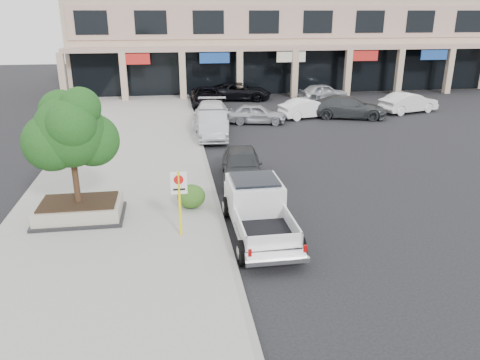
% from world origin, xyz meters
% --- Properties ---
extents(ground, '(120.00, 120.00, 0.00)m').
position_xyz_m(ground, '(0.00, 0.00, 0.00)').
color(ground, black).
rests_on(ground, ground).
extents(sidewalk, '(8.00, 52.00, 0.15)m').
position_xyz_m(sidewalk, '(-5.50, 6.00, 0.07)').
color(sidewalk, gray).
rests_on(sidewalk, ground).
extents(curb, '(0.20, 52.00, 0.15)m').
position_xyz_m(curb, '(-1.55, 6.00, 0.07)').
color(curb, gray).
rests_on(curb, ground).
extents(strip_mall, '(40.55, 12.43, 9.50)m').
position_xyz_m(strip_mall, '(8.00, 33.93, 4.75)').
color(strip_mall, tan).
rests_on(strip_mall, ground).
extents(planter, '(3.20, 2.20, 0.68)m').
position_xyz_m(planter, '(-6.73, 2.14, 0.48)').
color(planter, black).
rests_on(planter, sidewalk).
extents(planter_tree, '(2.90, 2.55, 4.00)m').
position_xyz_m(planter_tree, '(-6.60, 2.29, 3.41)').
color(planter_tree, black).
rests_on(planter_tree, planter).
extents(no_parking_sign, '(0.55, 0.09, 2.30)m').
position_xyz_m(no_parking_sign, '(-3.07, 0.18, 1.63)').
color(no_parking_sign, '#FFEE0D').
rests_on(no_parking_sign, sidewalk).
extents(hedge, '(1.10, 0.99, 0.93)m').
position_xyz_m(hedge, '(-2.59, 2.51, 0.62)').
color(hedge, '#1D4A15').
rests_on(hedge, sidewalk).
extents(pickup_truck, '(2.12, 5.62, 1.76)m').
position_xyz_m(pickup_truck, '(-0.35, 0.04, 0.88)').
color(pickup_truck, white).
rests_on(pickup_truck, ground).
extents(curb_car_a, '(2.28, 4.64, 1.52)m').
position_xyz_m(curb_car_a, '(-0.10, 5.73, 0.76)').
color(curb_car_a, '#292B2E').
rests_on(curb_car_a, ground).
extents(curb_car_b, '(2.07, 5.05, 1.63)m').
position_xyz_m(curb_car_b, '(-0.68, 13.62, 0.81)').
color(curb_car_b, '#AAABB2').
rests_on(curb_car_b, ground).
extents(curb_car_c, '(2.99, 6.00, 1.67)m').
position_xyz_m(curb_car_c, '(-0.52, 16.32, 0.84)').
color(curb_car_c, silver).
rests_on(curb_car_c, ground).
extents(curb_car_d, '(2.66, 5.46, 1.49)m').
position_xyz_m(curb_car_d, '(-0.19, 24.21, 0.75)').
color(curb_car_d, black).
rests_on(curb_car_d, ground).
extents(lot_car_a, '(4.32, 2.42, 1.39)m').
position_xyz_m(lot_car_a, '(2.69, 17.13, 0.69)').
color(lot_car_a, '#A9ABB1').
rests_on(lot_car_a, ground).
extents(lot_car_b, '(4.55, 2.51, 1.42)m').
position_xyz_m(lot_car_b, '(6.78, 18.35, 0.71)').
color(lot_car_b, white).
rests_on(lot_car_b, ground).
extents(lot_car_c, '(5.88, 3.75, 1.58)m').
position_xyz_m(lot_car_c, '(9.66, 17.92, 0.79)').
color(lot_car_c, '#323538').
rests_on(lot_car_c, ground).
extents(lot_car_d, '(5.82, 3.45, 1.52)m').
position_xyz_m(lot_car_d, '(2.93, 26.39, 0.76)').
color(lot_car_d, black).
rests_on(lot_car_d, ground).
extents(lot_car_e, '(4.68, 2.69, 1.50)m').
position_xyz_m(lot_car_e, '(10.03, 24.87, 0.75)').
color(lot_car_e, '#A5A8AD').
rests_on(lot_car_e, ground).
extents(lot_car_f, '(4.95, 2.91, 1.54)m').
position_xyz_m(lot_car_f, '(14.98, 19.05, 0.77)').
color(lot_car_f, silver).
rests_on(lot_car_f, ground).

